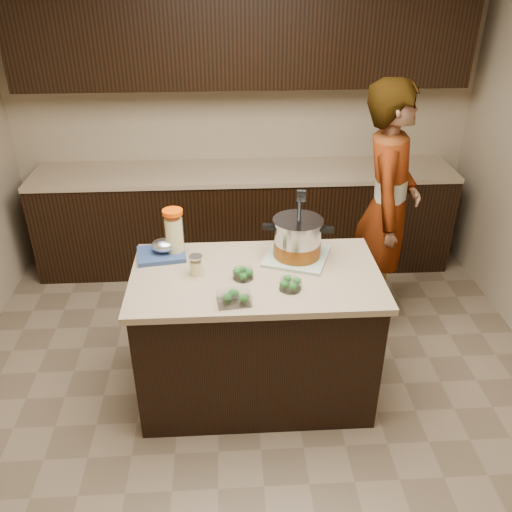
{
  "coord_description": "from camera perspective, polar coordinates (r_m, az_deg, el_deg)",
  "views": [
    {
      "loc": [
        -0.16,
        -2.68,
        2.55
      ],
      "look_at": [
        0.0,
        0.0,
        1.02
      ],
      "focal_mm": 38.0,
      "sensor_mm": 36.0,
      "label": 1
    }
  ],
  "objects": [
    {
      "name": "dish_towel",
      "position": [
        3.32,
        4.3,
        -0.01
      ],
      "size": [
        0.46,
        0.46,
        0.02
      ],
      "primitive_type": "cube",
      "rotation": [
        0.0,
        0.0,
        -0.36
      ],
      "color": "#547C58",
      "rests_on": "island"
    },
    {
      "name": "blue_tray",
      "position": [
        3.36,
        -9.84,
        0.53
      ],
      "size": [
        0.32,
        0.27,
        0.11
      ],
      "rotation": [
        0.0,
        0.0,
        0.16
      ],
      "color": "navy",
      "rests_on": "island"
    },
    {
      "name": "mason_jar",
      "position": [
        3.14,
        -6.32,
        -1.02
      ],
      "size": [
        0.1,
        0.1,
        0.13
      ],
      "rotation": [
        0.0,
        0.0,
        0.31
      ],
      "color": "#D6C882",
      "rests_on": "island"
    },
    {
      "name": "broccoli_tub_rect",
      "position": [
        2.89,
        -2.34,
        -4.44
      ],
      "size": [
        0.19,
        0.15,
        0.06
      ],
      "rotation": [
        0.0,
        0.0,
        0.11
      ],
      "color": "silver",
      "rests_on": "island"
    },
    {
      "name": "broccoli_tub_right",
      "position": [
        3.01,
        3.63,
        -3.04
      ],
      "size": [
        0.13,
        0.13,
        0.06
      ],
      "rotation": [
        0.0,
        0.0,
        -0.01
      ],
      "color": "silver",
      "rests_on": "island"
    },
    {
      "name": "island",
      "position": [
        3.41,
        0.0,
        -8.32
      ],
      "size": [
        1.46,
        0.81,
        0.9
      ],
      "color": "black",
      "rests_on": "ground"
    },
    {
      "name": "room_shell",
      "position": [
        2.81,
        0.0,
        12.39
      ],
      "size": [
        4.04,
        4.04,
        2.72
      ],
      "color": "tan",
      "rests_on": "ground"
    },
    {
      "name": "person",
      "position": [
        3.99,
        13.57,
        4.71
      ],
      "size": [
        0.65,
        0.78,
        1.84
      ],
      "primitive_type": "imported",
      "rotation": [
        0.0,
        0.0,
        1.21
      ],
      "color": "gray",
      "rests_on": "ground"
    },
    {
      "name": "back_cabinets",
      "position": [
        4.71,
        -1.25,
        9.66
      ],
      "size": [
        3.6,
        0.63,
        2.33
      ],
      "color": "black",
      "rests_on": "ground"
    },
    {
      "name": "stock_pot",
      "position": [
        3.27,
        4.37,
        1.67
      ],
      "size": [
        0.42,
        0.35,
        0.43
      ],
      "rotation": [
        0.0,
        0.0,
        -0.17
      ],
      "color": "#B7B7BC",
      "rests_on": "dish_towel"
    },
    {
      "name": "broccoli_tub_left",
      "position": [
        3.1,
        -1.37,
        -1.92
      ],
      "size": [
        0.15,
        0.15,
        0.06
      ],
      "rotation": [
        0.0,
        0.0,
        -0.3
      ],
      "color": "silver",
      "rests_on": "island"
    },
    {
      "name": "ground_plane",
      "position": [
        3.7,
        0.0,
        -13.84
      ],
      "size": [
        4.0,
        4.0,
        0.0
      ],
      "primitive_type": "plane",
      "color": "brown",
      "rests_on": "ground"
    },
    {
      "name": "lemonade_pitcher",
      "position": [
        3.32,
        -8.59,
        2.25
      ],
      "size": [
        0.15,
        0.15,
        0.3
      ],
      "rotation": [
        0.0,
        0.0,
        0.23
      ],
      "color": "#D6C882",
      "rests_on": "island"
    }
  ]
}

